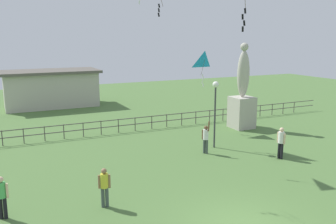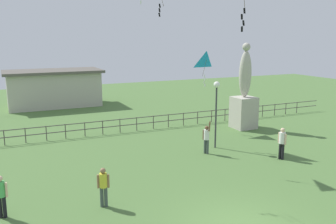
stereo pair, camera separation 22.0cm
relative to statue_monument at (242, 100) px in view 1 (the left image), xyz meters
The scene contains 9 objects.
statue_monument is the anchor object (origin of this frame).
lamppost 5.50m from the statue_monument, 143.24° to the right, with size 0.36×0.36×3.92m.
person_0 6.96m from the statue_monument, 109.11° to the right, with size 0.32×0.51×1.71m.
person_1 6.83m from the statue_monument, 143.43° to the right, with size 0.30×0.49×1.88m.
person_2 17.53m from the statue_monument, 155.08° to the right, with size 0.46×0.30×1.60m.
person_3 14.75m from the statue_monument, 146.87° to the right, with size 0.46×0.29×1.56m.
kite_2 4.03m from the statue_monument, behind, with size 1.15×0.71×2.42m.
waterfront_railing 9.32m from the statue_monument, 164.78° to the left, with size 36.03×0.06×0.95m.
pavilion_building 18.18m from the statue_monument, 127.51° to the left, with size 8.72×4.58×3.38m.
Camera 1 is at (-7.24, -9.30, 6.42)m, focal length 39.23 mm.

